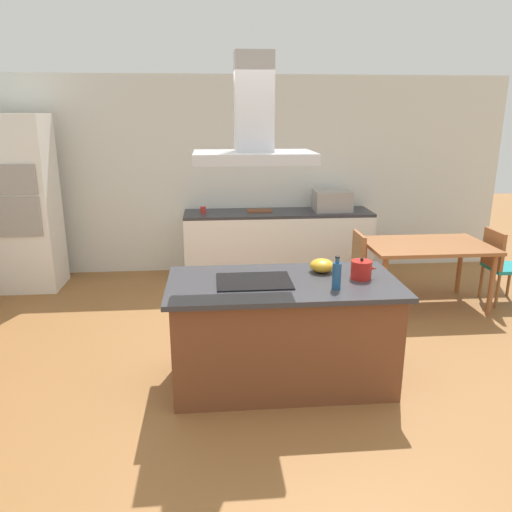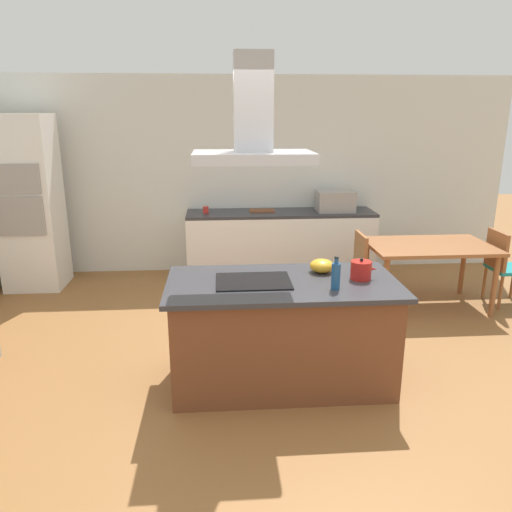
% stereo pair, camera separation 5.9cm
% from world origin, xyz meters
% --- Properties ---
extents(ground, '(16.00, 16.00, 0.00)m').
position_xyz_m(ground, '(0.00, 1.50, 0.00)').
color(ground, '#936033').
extents(wall_back, '(7.20, 0.10, 2.70)m').
position_xyz_m(wall_back, '(0.00, 3.25, 1.35)').
color(wall_back, silver).
rests_on(wall_back, ground).
extents(kitchen_island, '(1.88, 0.95, 0.90)m').
position_xyz_m(kitchen_island, '(0.00, 0.00, 0.45)').
color(kitchen_island, brown).
rests_on(kitchen_island, ground).
extents(cooktop, '(0.60, 0.44, 0.01)m').
position_xyz_m(cooktop, '(-0.24, 0.00, 0.91)').
color(cooktop, black).
rests_on(cooktop, kitchen_island).
extents(tea_kettle, '(0.22, 0.17, 0.18)m').
position_xyz_m(tea_kettle, '(0.64, 0.01, 0.98)').
color(tea_kettle, '#B21E19').
rests_on(tea_kettle, kitchen_island).
extents(olive_oil_bottle, '(0.07, 0.07, 0.26)m').
position_xyz_m(olive_oil_bottle, '(0.38, -0.21, 1.01)').
color(olive_oil_bottle, navy).
rests_on(olive_oil_bottle, kitchen_island).
extents(mixing_bowl, '(0.21, 0.21, 0.11)m').
position_xyz_m(mixing_bowl, '(0.36, 0.21, 0.96)').
color(mixing_bowl, gold).
rests_on(mixing_bowl, kitchen_island).
extents(back_counter, '(2.57, 0.62, 0.90)m').
position_xyz_m(back_counter, '(0.34, 2.88, 0.45)').
color(back_counter, white).
rests_on(back_counter, ground).
extents(countertop_microwave, '(0.50, 0.38, 0.28)m').
position_xyz_m(countertop_microwave, '(1.09, 2.88, 1.04)').
color(countertop_microwave, '#9E9993').
rests_on(countertop_microwave, back_counter).
extents(coffee_mug_red, '(0.08, 0.08, 0.09)m').
position_xyz_m(coffee_mug_red, '(-0.68, 2.87, 0.95)').
color(coffee_mug_red, red).
rests_on(coffee_mug_red, back_counter).
extents(cutting_board, '(0.34, 0.24, 0.02)m').
position_xyz_m(cutting_board, '(0.08, 2.93, 0.91)').
color(cutting_board, brown).
rests_on(cutting_board, back_counter).
extents(wall_oven_stack, '(0.70, 0.66, 2.20)m').
position_xyz_m(wall_oven_stack, '(-2.90, 2.65, 1.10)').
color(wall_oven_stack, white).
rests_on(wall_oven_stack, ground).
extents(dining_table, '(1.40, 0.90, 0.75)m').
position_xyz_m(dining_table, '(1.91, 1.58, 0.67)').
color(dining_table, '#995B33').
rests_on(dining_table, ground).
extents(chair_at_left_end, '(0.42, 0.42, 0.89)m').
position_xyz_m(chair_at_left_end, '(1.00, 1.58, 0.51)').
color(chair_at_left_end, teal).
rests_on(chair_at_left_end, ground).
extents(chair_at_right_end, '(0.42, 0.42, 0.89)m').
position_xyz_m(chair_at_right_end, '(2.83, 1.58, 0.51)').
color(chair_at_right_end, teal).
rests_on(chair_at_right_end, ground).
extents(range_hood, '(0.90, 0.55, 0.78)m').
position_xyz_m(range_hood, '(-0.24, 0.00, 2.10)').
color(range_hood, '#ADADB2').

